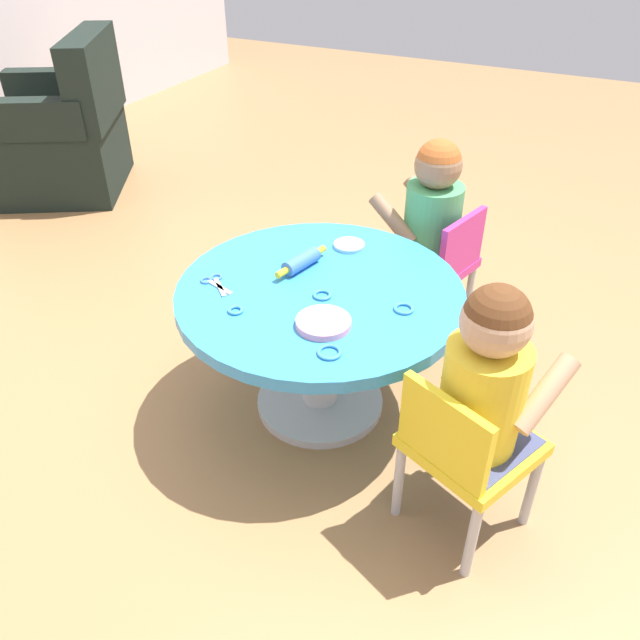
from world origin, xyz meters
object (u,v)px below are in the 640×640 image
at_px(seated_child_left, 487,376).
at_px(child_chair_right, 435,265).
at_px(seated_child_right, 432,208).
at_px(child_chair_left, 464,449).
at_px(craft_table, 320,318).
at_px(rolling_pin, 301,261).
at_px(craft_scissors, 215,283).
at_px(armchair_dark, 62,136).

bearing_deg(seated_child_left, child_chair_right, 23.91).
bearing_deg(seated_child_right, child_chair_left, -156.02).
relative_size(craft_table, rolling_pin, 3.94).
bearing_deg(child_chair_right, craft_scissors, 144.60).
relative_size(child_chair_right, armchair_dark, 0.55).
bearing_deg(seated_child_right, rolling_pin, 152.72).
height_order(craft_table, armchair_dark, armchair_dark).
height_order(child_chair_left, seated_child_right, seated_child_right).
distance_m(craft_table, armchair_dark, 2.40).
bearing_deg(seated_child_left, armchair_dark, 64.33).
height_order(child_chair_right, rolling_pin, child_chair_right).
distance_m(rolling_pin, craft_scissors, 0.29).
bearing_deg(rolling_pin, craft_scissors, 135.34).
xyz_separation_m(child_chair_right, armchair_dark, (0.46, 2.35, 0.00)).
xyz_separation_m(craft_table, rolling_pin, (0.08, 0.11, 0.14)).
bearing_deg(seated_child_left, rolling_pin, 63.93).
bearing_deg(craft_table, child_chair_right, -18.55).
bearing_deg(seated_child_right, craft_table, 165.07).
bearing_deg(child_chair_left, craft_table, 62.83).
relative_size(child_chair_left, seated_child_right, 1.05).
distance_m(seated_child_left, seated_child_right, 0.96).
relative_size(armchair_dark, craft_scissors, 6.88).
xyz_separation_m(seated_child_right, armchair_dark, (0.45, 2.32, -0.22)).
bearing_deg(armchair_dark, child_chair_left, -116.43).
height_order(seated_child_left, seated_child_right, same).
xyz_separation_m(child_chair_left, seated_child_right, (0.90, 0.40, 0.23)).
distance_m(craft_table, seated_child_left, 0.65).
bearing_deg(rolling_pin, child_chair_left, -119.05).
height_order(child_chair_left, armchair_dark, armchair_dark).
relative_size(armchair_dark, rolling_pin, 4.25).
relative_size(rolling_pin, craft_scissors, 1.62).
distance_m(child_chair_left, child_chair_right, 0.96).
bearing_deg(seated_child_right, armchair_dark, 78.96).
xyz_separation_m(child_chair_right, rolling_pin, (-0.51, 0.31, 0.20)).
height_order(seated_child_left, child_chair_right, seated_child_left).
height_order(craft_table, craft_scissors, craft_scissors).
bearing_deg(child_chair_right, craft_table, 161.45).
bearing_deg(seated_child_right, seated_child_left, -154.24).
distance_m(child_chair_left, rolling_pin, 0.79).
bearing_deg(armchair_dark, craft_scissors, -122.62).
bearing_deg(child_chair_left, seated_child_left, -24.02).
distance_m(child_chair_left, armchair_dark, 3.03).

